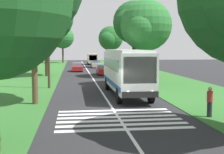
{
  "coord_description": "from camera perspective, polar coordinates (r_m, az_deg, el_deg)",
  "views": [
    {
      "loc": [
        -19.48,
        2.48,
        3.86
      ],
      "look_at": [
        4.26,
        -0.54,
        1.6
      ],
      "focal_mm": 49.06,
      "sensor_mm": 36.0,
      "label": 1
    }
  ],
  "objects": [
    {
      "name": "centre_line",
      "position": [
        34.79,
        -3.12,
        -0.98
      ],
      "size": [
        110.0,
        0.16,
        0.01
      ],
      "primitive_type": "cube",
      "color": "silver",
      "rests_on": "ground"
    },
    {
      "name": "trailing_minibus_0",
      "position": [
        72.44,
        -3.71,
        3.56
      ],
      "size": [
        6.0,
        2.14,
        2.53
      ],
      "color": "#BFB299",
      "rests_on": "ground"
    },
    {
      "name": "trailing_car_1",
      "position": [
        51.41,
        -6.5,
        1.8
      ],
      "size": [
        4.3,
        1.78,
        1.43
      ],
      "color": "#B21E1E",
      "rests_on": "ground"
    },
    {
      "name": "roadside_tree_right_0",
      "position": [
        61.87,
        -0.4,
        7.09
      ],
      "size": [
        5.94,
        4.94,
        8.25
      ],
      "color": "#3D2D1E",
      "rests_on": "grass_verge_right"
    },
    {
      "name": "grass_verge_right",
      "position": [
        36.31,
        9.9,
        -0.76
      ],
      "size": [
        120.0,
        8.0,
        0.04
      ],
      "primitive_type": "cube",
      "color": "#2D6628",
      "rests_on": "ground"
    },
    {
      "name": "trailing_car_0",
      "position": [
        44.84,
        -1.68,
        1.31
      ],
      "size": [
        4.3,
        1.78,
        1.43
      ],
      "color": "#B21E1E",
      "rests_on": "ground"
    },
    {
      "name": "ground",
      "position": [
        20.02,
        0.01,
        -5.73
      ],
      "size": [
        160.0,
        160.0,
        0.0
      ],
      "primitive_type": "plane",
      "color": "#262628"
    },
    {
      "name": "roadside_wall",
      "position": [
        40.66,
        -20.19,
        0.41
      ],
      "size": [
        70.0,
        0.4,
        1.04
      ],
      "primitive_type": "cube",
      "color": "#B2A893",
      "rests_on": "grass_verge_left"
    },
    {
      "name": "roadside_tree_left_3",
      "position": [
        43.22,
        -12.49,
        10.81
      ],
      "size": [
        9.16,
        7.51,
        11.97
      ],
      "color": "#4C3826",
      "rests_on": "grass_verge_left"
    },
    {
      "name": "trailing_car_2",
      "position": [
        60.82,
        -3.0,
        2.38
      ],
      "size": [
        4.3,
        1.78,
        1.43
      ],
      "color": "#B7A893",
      "rests_on": "ground"
    },
    {
      "name": "utility_pole",
      "position": [
        29.82,
        -11.77,
        5.94
      ],
      "size": [
        0.24,
        1.4,
        8.04
      ],
      "color": "#473828",
      "rests_on": "grass_verge_left"
    },
    {
      "name": "coach_bus",
      "position": [
        25.2,
        2.55,
        1.49
      ],
      "size": [
        11.16,
        2.62,
        3.73
      ],
      "color": "white",
      "rests_on": "ground"
    },
    {
      "name": "zebra_crossing",
      "position": [
        16.96,
        1.37,
        -7.76
      ],
      "size": [
        4.95,
        6.8,
        0.01
      ],
      "color": "silver",
      "rests_on": "ground"
    },
    {
      "name": "grass_verge_left",
      "position": [
        35.17,
        -16.57,
        -1.1
      ],
      "size": [
        120.0,
        8.0,
        0.04
      ],
      "primitive_type": "cube",
      "color": "#2D6628",
      "rests_on": "ground"
    },
    {
      "name": "roadside_tree_right_3",
      "position": [
        41.78,
        3.93,
        9.85
      ],
      "size": [
        7.33,
        5.86,
        10.17
      ],
      "color": "#3D2D1E",
      "rests_on": "grass_verge_right"
    },
    {
      "name": "roadside_tree_left_2",
      "position": [
        81.44,
        -9.27,
        7.22
      ],
      "size": [
        6.59,
        5.84,
        9.56
      ],
      "color": "#4C3826",
      "rests_on": "grass_verge_left"
    },
    {
      "name": "roadside_tree_right_2",
      "position": [
        32.29,
        6.15,
        9.34
      ],
      "size": [
        6.03,
        5.34,
        8.85
      ],
      "color": "#4C3826",
      "rests_on": "grass_verge_right"
    },
    {
      "name": "pedestrian",
      "position": [
        17.91,
        17.76,
        -4.37
      ],
      "size": [
        0.34,
        0.34,
        1.69
      ],
      "color": "#26262D",
      "rests_on": "grass_verge_right"
    }
  ]
}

